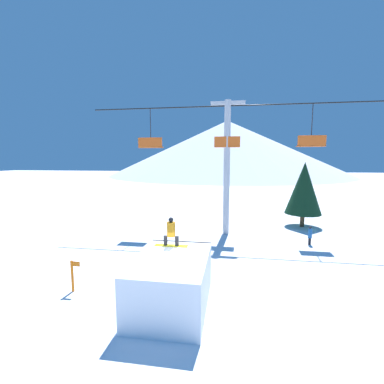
# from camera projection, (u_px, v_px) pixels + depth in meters

# --- Properties ---
(ground_plane) EXTENTS (220.00, 220.00, 0.00)m
(ground_plane) POSITION_uv_depth(u_px,v_px,m) (181.00, 306.00, 9.55)
(ground_plane) COLOR white
(mountain_ridge) EXTENTS (82.95, 82.95, 19.34)m
(mountain_ridge) POSITION_uv_depth(u_px,v_px,m) (227.00, 148.00, 93.04)
(mountain_ridge) COLOR silver
(mountain_ridge) RESTS_ON ground_plane
(snow_ramp) EXTENTS (2.61, 3.81, 1.88)m
(snow_ramp) POSITION_uv_depth(u_px,v_px,m) (172.00, 282.00, 9.49)
(snow_ramp) COLOR white
(snow_ramp) RESTS_ON ground_plane
(snowboarder) EXTENTS (1.38, 0.35, 1.21)m
(snowboarder) POSITION_uv_depth(u_px,v_px,m) (171.00, 232.00, 10.53)
(snowboarder) COLOR yellow
(snowboarder) RESTS_ON snow_ramp
(chairlift) EXTENTS (19.83, 0.45, 9.56)m
(chairlift) POSITION_uv_depth(u_px,v_px,m) (227.00, 158.00, 18.28)
(chairlift) COLOR #B2B2B7
(chairlift) RESTS_ON ground_plane
(pine_tree_near) EXTENTS (2.82, 2.82, 5.26)m
(pine_tree_near) POSITION_uv_depth(u_px,v_px,m) (304.00, 188.00, 20.60)
(pine_tree_near) COLOR #4C3823
(pine_tree_near) RESTS_ON ground_plane
(trail_marker) EXTENTS (0.41, 0.10, 1.32)m
(trail_marker) POSITION_uv_depth(u_px,v_px,m) (73.00, 275.00, 10.56)
(trail_marker) COLOR orange
(trail_marker) RESTS_ON ground_plane
(distant_skier) EXTENTS (0.24, 0.24, 1.23)m
(distant_skier) POSITION_uv_depth(u_px,v_px,m) (310.00, 235.00, 16.43)
(distant_skier) COLOR black
(distant_skier) RESTS_ON ground_plane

